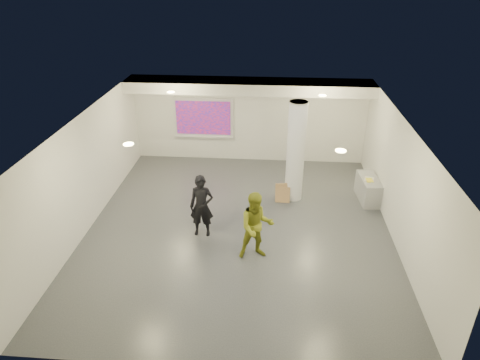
# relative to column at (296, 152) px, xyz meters

# --- Properties ---
(floor) EXTENTS (8.00, 9.00, 0.01)m
(floor) POSITION_rel_column_xyz_m (-1.50, -1.80, -1.50)
(floor) COLOR #3A3E42
(floor) RESTS_ON ground
(ceiling) EXTENTS (8.00, 9.00, 0.01)m
(ceiling) POSITION_rel_column_xyz_m (-1.50, -1.80, 1.50)
(ceiling) COLOR white
(ceiling) RESTS_ON floor
(wall_back) EXTENTS (8.00, 0.01, 3.00)m
(wall_back) POSITION_rel_column_xyz_m (-1.50, 2.70, 0.00)
(wall_back) COLOR silver
(wall_back) RESTS_ON floor
(wall_front) EXTENTS (8.00, 0.01, 3.00)m
(wall_front) POSITION_rel_column_xyz_m (-1.50, -6.30, 0.00)
(wall_front) COLOR silver
(wall_front) RESTS_ON floor
(wall_left) EXTENTS (0.01, 9.00, 3.00)m
(wall_left) POSITION_rel_column_xyz_m (-5.50, -1.80, 0.00)
(wall_left) COLOR silver
(wall_left) RESTS_ON floor
(wall_right) EXTENTS (0.01, 9.00, 3.00)m
(wall_right) POSITION_rel_column_xyz_m (2.50, -1.80, 0.00)
(wall_right) COLOR silver
(wall_right) RESTS_ON floor
(soffit_band) EXTENTS (8.00, 1.10, 0.36)m
(soffit_band) POSITION_rel_column_xyz_m (-1.50, 2.15, 1.32)
(soffit_band) COLOR silver
(soffit_band) RESTS_ON ceiling
(downlight_nw) EXTENTS (0.22, 0.22, 0.02)m
(downlight_nw) POSITION_rel_column_xyz_m (-3.70, 0.70, 1.48)
(downlight_nw) COLOR #FFED94
(downlight_nw) RESTS_ON ceiling
(downlight_ne) EXTENTS (0.22, 0.22, 0.02)m
(downlight_ne) POSITION_rel_column_xyz_m (0.70, 0.70, 1.48)
(downlight_ne) COLOR #FFED94
(downlight_ne) RESTS_ON ceiling
(downlight_sw) EXTENTS (0.22, 0.22, 0.02)m
(downlight_sw) POSITION_rel_column_xyz_m (-3.70, -3.30, 1.48)
(downlight_sw) COLOR #FFED94
(downlight_sw) RESTS_ON ceiling
(downlight_se) EXTENTS (0.22, 0.22, 0.02)m
(downlight_se) POSITION_rel_column_xyz_m (0.70, -3.30, 1.48)
(downlight_se) COLOR #FFED94
(downlight_se) RESTS_ON ceiling
(column) EXTENTS (0.52, 0.52, 3.00)m
(column) POSITION_rel_column_xyz_m (0.00, 0.00, 0.00)
(column) COLOR white
(column) RESTS_ON floor
(projection_screen) EXTENTS (2.10, 0.13, 1.42)m
(projection_screen) POSITION_rel_column_xyz_m (-3.10, 2.65, 0.03)
(projection_screen) COLOR silver
(projection_screen) RESTS_ON wall_back
(credenza) EXTENTS (0.60, 1.25, 0.71)m
(credenza) POSITION_rel_column_xyz_m (2.22, 0.05, -1.15)
(credenza) COLOR gray
(credenza) RESTS_ON floor
(papers_stack) EXTENTS (0.35, 0.40, 0.02)m
(papers_stack) POSITION_rel_column_xyz_m (2.18, -0.04, -0.78)
(papers_stack) COLOR silver
(papers_stack) RESTS_ON credenza
(postit_pad) EXTENTS (0.20, 0.27, 0.03)m
(postit_pad) POSITION_rel_column_xyz_m (2.18, -0.09, -0.78)
(postit_pad) COLOR yellow
(postit_pad) RESTS_ON credenza
(cardboard_back) EXTENTS (0.53, 0.20, 0.56)m
(cardboard_back) POSITION_rel_column_xyz_m (-0.29, -0.20, -1.22)
(cardboard_back) COLOR #A0784C
(cardboard_back) RESTS_ON floor
(cardboard_front) EXTENTS (0.43, 0.19, 0.46)m
(cardboard_front) POSITION_rel_column_xyz_m (-0.32, -0.28, -1.27)
(cardboard_front) COLOR #A0784C
(cardboard_front) RESTS_ON floor
(woman) EXTENTS (0.61, 0.40, 1.68)m
(woman) POSITION_rel_column_xyz_m (-2.42, -2.14, -0.66)
(woman) COLOR black
(woman) RESTS_ON floor
(man) EXTENTS (0.96, 0.81, 1.72)m
(man) POSITION_rel_column_xyz_m (-0.99, -2.98, -0.64)
(man) COLOR olive
(man) RESTS_ON floor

